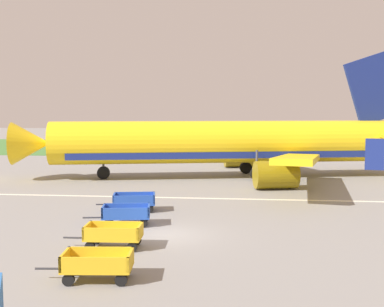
{
  "coord_description": "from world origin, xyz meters",
  "views": [
    {
      "loc": [
        3.82,
        -24.15,
        6.41
      ],
      "look_at": [
        -0.09,
        13.0,
        2.8
      ],
      "focal_mm": 47.21,
      "sensor_mm": 36.0,
      "label": 1
    }
  ],
  "objects_px": {
    "airplane": "(235,143)",
    "baggage_cart_second_in_row": "(113,235)",
    "baggage_cart_nearest": "(97,264)",
    "baggage_cart_third_in_row": "(126,214)",
    "baggage_cart_fourth_in_row": "(134,201)"
  },
  "relations": [
    {
      "from": "baggage_cart_third_in_row",
      "to": "baggage_cart_second_in_row",
      "type": "bearing_deg",
      "value": -84.1
    },
    {
      "from": "airplane",
      "to": "baggage_cart_second_in_row",
      "type": "height_order",
      "value": "airplane"
    },
    {
      "from": "airplane",
      "to": "baggage_cart_nearest",
      "type": "xyz_separation_m",
      "value": [
        -4.44,
        -27.14,
        -2.45
      ]
    },
    {
      "from": "airplane",
      "to": "baggage_cart_third_in_row",
      "type": "distance_m",
      "value": 19.61
    },
    {
      "from": "baggage_cart_second_in_row",
      "to": "baggage_cart_fourth_in_row",
      "type": "bearing_deg",
      "value": 95.8
    },
    {
      "from": "baggage_cart_third_in_row",
      "to": "baggage_cart_fourth_in_row",
      "type": "relative_size",
      "value": 1.0
    },
    {
      "from": "airplane",
      "to": "baggage_cart_third_in_row",
      "type": "relative_size",
      "value": 10.33
    },
    {
      "from": "baggage_cart_second_in_row",
      "to": "baggage_cart_fourth_in_row",
      "type": "relative_size",
      "value": 0.99
    },
    {
      "from": "baggage_cart_nearest",
      "to": "baggage_cart_second_in_row",
      "type": "height_order",
      "value": "same"
    },
    {
      "from": "baggage_cart_fourth_in_row",
      "to": "baggage_cart_second_in_row",
      "type": "bearing_deg",
      "value": -84.2
    },
    {
      "from": "baggage_cart_second_in_row",
      "to": "baggage_cart_nearest",
      "type": "bearing_deg",
      "value": -83.0
    },
    {
      "from": "baggage_cart_nearest",
      "to": "baggage_cart_third_in_row",
      "type": "height_order",
      "value": "same"
    },
    {
      "from": "airplane",
      "to": "baggage_cart_nearest",
      "type": "distance_m",
      "value": 27.61
    },
    {
      "from": "airplane",
      "to": "baggage_cart_second_in_row",
      "type": "distance_m",
      "value": 23.61
    },
    {
      "from": "baggage_cart_second_in_row",
      "to": "baggage_cart_fourth_in_row",
      "type": "distance_m",
      "value": 7.88
    }
  ]
}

